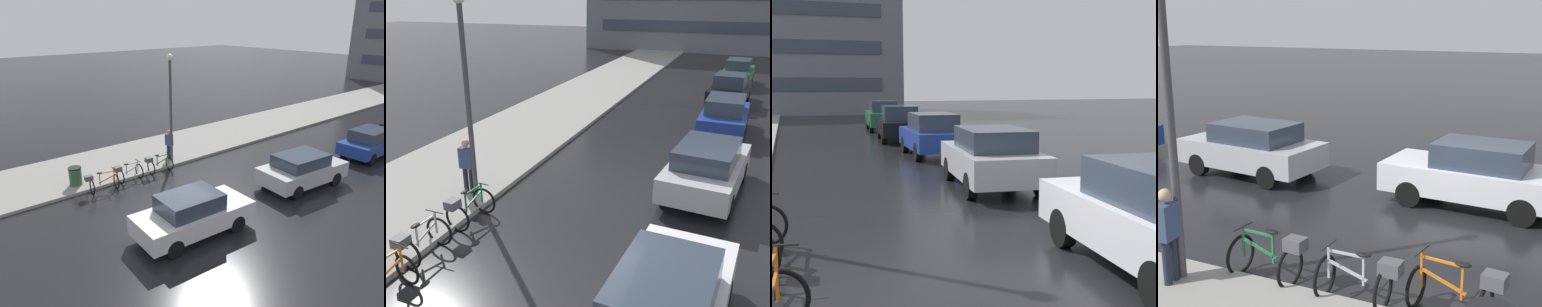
% 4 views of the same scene
% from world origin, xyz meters
% --- Properties ---
extents(ground_plane, '(140.00, 140.00, 0.00)m').
position_xyz_m(ground_plane, '(0.00, 0.00, 0.00)').
color(ground_plane, black).
extents(bicycle_nearest, '(0.84, 1.49, 0.99)m').
position_xyz_m(bicycle_nearest, '(-3.27, -1.48, 0.49)').
color(bicycle_nearest, black).
rests_on(bicycle_nearest, ground).
extents(bicycle_second, '(0.74, 1.35, 0.94)m').
position_xyz_m(bicycle_second, '(-3.52, 0.02, 0.48)').
color(bicycle_second, black).
rests_on(bicycle_second, ground).
extents(bicycle_third, '(0.80, 1.42, 0.98)m').
position_xyz_m(bicycle_third, '(-3.47, 1.74, 0.50)').
color(bicycle_third, black).
rests_on(bicycle_third, ground).
extents(car_white, '(2.10, 4.45, 1.60)m').
position_xyz_m(car_white, '(1.99, -0.52, 0.81)').
color(car_white, silver).
rests_on(car_white, ground).
extents(car_silver, '(2.35, 4.35, 1.56)m').
position_xyz_m(car_silver, '(1.97, 5.99, 0.81)').
color(car_silver, '#B2B5BA').
rests_on(car_silver, ground).
extents(pedestrian, '(0.43, 0.29, 1.78)m').
position_xyz_m(pedestrian, '(-4.40, 3.13, 1.01)').
color(pedestrian, '#1E2333').
rests_on(pedestrian, ground).
extents(streetlamp, '(0.33, 0.33, 5.69)m').
position_xyz_m(streetlamp, '(-4.16, 3.10, 3.40)').
color(streetlamp, '#424247').
rests_on(streetlamp, ground).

